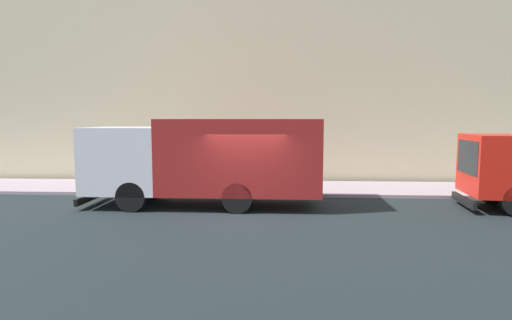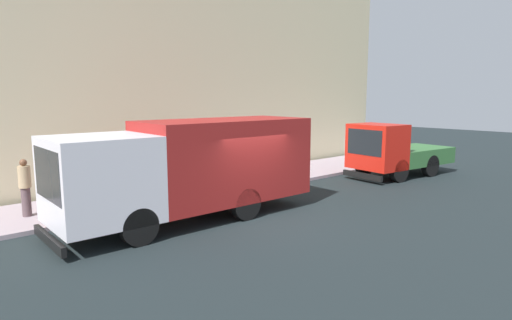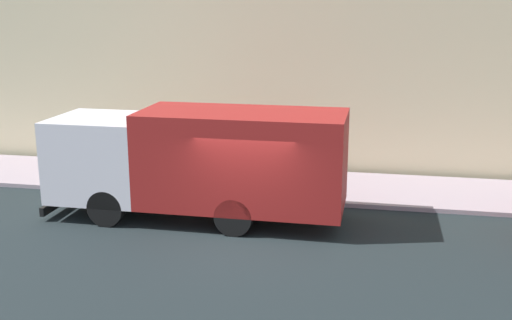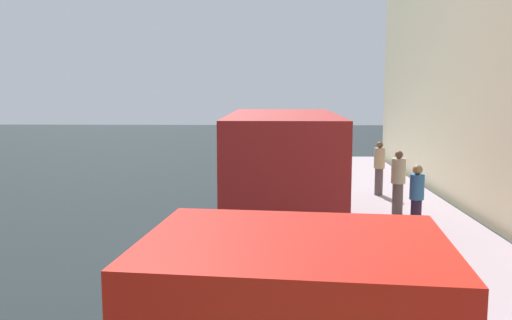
# 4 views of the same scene
# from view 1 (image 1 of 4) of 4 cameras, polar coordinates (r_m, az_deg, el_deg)

# --- Properties ---
(ground) EXTENTS (80.00, 80.00, 0.00)m
(ground) POSITION_cam_1_polar(r_m,az_deg,el_deg) (12.86, -1.42, -7.66)
(ground) COLOR black
(sidewalk) EXTENTS (3.42, 30.00, 0.13)m
(sidewalk) POSITION_cam_1_polar(r_m,az_deg,el_deg) (17.45, -0.22, -3.88)
(sidewalk) COLOR #A1909A
(sidewalk) RESTS_ON ground
(building_facade) EXTENTS (0.50, 30.00, 11.29)m
(building_facade) POSITION_cam_1_polar(r_m,az_deg,el_deg) (19.59, 0.15, 13.56)
(building_facade) COLOR beige
(building_facade) RESTS_ON ground
(large_utility_truck) EXTENTS (2.49, 7.98, 2.97)m
(large_utility_truck) POSITION_cam_1_polar(r_m,az_deg,el_deg) (14.12, -6.97, 0.31)
(large_utility_truck) COLOR silver
(large_utility_truck) RESTS_ON ground
(pedestrian_walking) EXTENTS (0.47, 0.47, 1.64)m
(pedestrian_walking) POSITION_cam_1_polar(r_m,az_deg,el_deg) (17.20, -2.49, -0.88)
(pedestrian_walking) COLOR #27192C
(pedestrian_walking) RESTS_ON sidewalk
(pedestrian_standing) EXTENTS (0.51, 0.51, 1.74)m
(pedestrian_standing) POSITION_cam_1_polar(r_m,az_deg,el_deg) (17.49, -8.75, -0.68)
(pedestrian_standing) COLOR #554844
(pedestrian_standing) RESTS_ON sidewalk
(pedestrian_third) EXTENTS (0.42, 0.42, 1.72)m
(pedestrian_third) POSITION_cam_1_polar(r_m,az_deg,el_deg) (18.24, -16.96, -0.62)
(pedestrian_third) COLOR #564346
(pedestrian_third) RESTS_ON sidewalk
(traffic_cone_orange) EXTENTS (0.44, 0.44, 0.62)m
(traffic_cone_orange) POSITION_cam_1_polar(r_m,az_deg,el_deg) (16.99, -16.29, -3.10)
(traffic_cone_orange) COLOR orange
(traffic_cone_orange) RESTS_ON sidewalk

